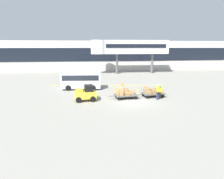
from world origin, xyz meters
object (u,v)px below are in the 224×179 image
at_px(baggage_cart_lead, 125,93).
at_px(shuttle_van, 81,79).
at_px(baggage_tug, 85,93).
at_px(baggage_cart_middle, 153,92).
at_px(baggage_handler, 159,91).
at_px(safety_cone_near, 122,84).

bearing_deg(baggage_cart_lead, shuttle_van, 131.08).
bearing_deg(baggage_tug, baggage_cart_lead, 6.75).
bearing_deg(baggage_tug, shuttle_van, 95.29).
height_order(baggage_cart_lead, baggage_cart_middle, baggage_cart_lead).
distance_m(baggage_tug, baggage_cart_lead, 4.05).
distance_m(baggage_cart_lead, shuttle_van, 6.94).
distance_m(baggage_handler, shuttle_van, 9.93).
distance_m(baggage_cart_lead, baggage_handler, 3.40).
height_order(baggage_handler, shuttle_van, shuttle_van).
distance_m(baggage_cart_lead, safety_cone_near, 6.60).
height_order(baggage_cart_middle, baggage_handler, baggage_handler).
relative_size(baggage_tug, shuttle_van, 0.45).
relative_size(baggage_cart_lead, safety_cone_near, 5.56).
distance_m(baggage_tug, baggage_handler, 7.28).
xyz_separation_m(baggage_cart_middle, baggage_handler, (0.16, -1.24, 0.33)).
bearing_deg(baggage_handler, baggage_tug, 176.36).
bearing_deg(safety_cone_near, baggage_handler, -72.49).
bearing_deg(safety_cone_near, baggage_cart_middle, -70.54).
xyz_separation_m(baggage_cart_middle, safety_cone_near, (-2.20, 6.23, -0.26)).
bearing_deg(baggage_handler, baggage_cart_lead, 163.94).
relative_size(baggage_tug, safety_cone_near, 4.01).
relative_size(baggage_tug, baggage_handler, 1.41).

